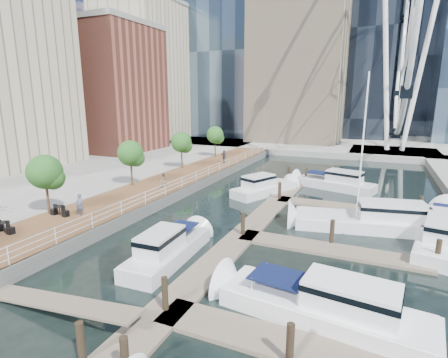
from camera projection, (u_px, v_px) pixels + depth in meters
ground at (139, 280)px, 19.07m from camera, size 520.00×520.00×0.00m
boardwalk at (158, 190)px, 35.87m from camera, size 6.00×60.00×1.00m
seawall at (183, 193)px, 34.69m from camera, size 0.25×60.00×1.00m
land_far at (340, 128)px, 109.91m from camera, size 200.00×114.00×1.00m
pier at (394, 153)px, 59.82m from camera, size 14.00×12.00×1.00m
railing at (182, 183)px, 34.50m from camera, size 0.10×60.00×1.05m
floating_docks at (318, 231)px, 24.72m from camera, size 16.00×34.00×2.60m
midrise_condos at (63, 73)px, 53.16m from camera, size 19.00×67.00×28.00m
street_trees at (130, 153)px, 35.07m from camera, size 2.60×42.60×4.60m
yacht_foreground at (322, 320)px, 15.59m from camera, size 10.32×3.84×2.15m
pedestrian_near at (80, 205)px, 26.10m from camera, size 0.74×0.62×1.73m
pedestrian_mid at (163, 181)px, 34.23m from camera, size 0.82×0.93×1.61m
pedestrian_far at (224, 157)px, 47.87m from camera, size 1.13×0.76×1.78m
moored_yachts at (355, 230)px, 26.31m from camera, size 20.73×35.51×11.50m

